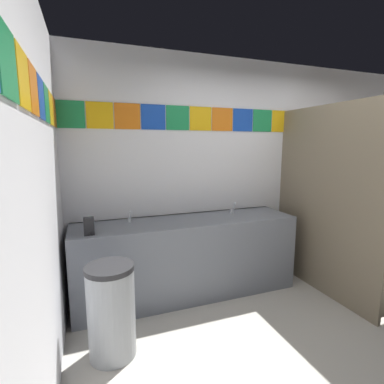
% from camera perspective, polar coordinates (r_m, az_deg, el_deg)
% --- Properties ---
extents(ground_plane, '(9.68, 9.68, 0.00)m').
position_cam_1_polar(ground_plane, '(2.98, 28.62, -25.24)').
color(ground_plane, '#B2ADA3').
extents(wall_back, '(4.40, 0.09, 2.64)m').
position_cam_1_polar(wall_back, '(3.75, 11.24, 4.35)').
color(wall_back, silver).
rests_on(wall_back, ground_plane).
extents(wall_side, '(0.09, 3.18, 2.64)m').
position_cam_1_polar(wall_side, '(1.61, -30.21, -3.17)').
color(wall_side, silver).
rests_on(wall_side, ground_plane).
extents(vanity_counter, '(2.39, 0.61, 0.84)m').
position_cam_1_polar(vanity_counter, '(3.25, -0.92, -12.59)').
color(vanity_counter, slate).
rests_on(vanity_counter, ground_plane).
extents(faucet_left, '(0.04, 0.10, 0.14)m').
position_cam_1_polar(faucet_left, '(3.05, -12.19, -5.04)').
color(faucet_left, silver).
rests_on(faucet_left, vanity_counter).
extents(faucet_right, '(0.04, 0.10, 0.14)m').
position_cam_1_polar(faucet_right, '(3.42, 8.06, -3.38)').
color(faucet_right, silver).
rests_on(faucet_right, vanity_counter).
extents(soap_dispenser, '(0.09, 0.09, 0.16)m').
position_cam_1_polar(soap_dispenser, '(2.75, -19.70, -6.39)').
color(soap_dispenser, black).
rests_on(soap_dispenser, vanity_counter).
extents(stall_divider, '(0.92, 1.49, 2.06)m').
position_cam_1_polar(stall_divider, '(3.42, 29.66, -2.19)').
color(stall_divider, '#726651').
rests_on(stall_divider, ground_plane).
extents(toilet, '(0.39, 0.49, 0.74)m').
position_cam_1_polar(toilet, '(4.24, 27.30, -10.08)').
color(toilet, white).
rests_on(toilet, ground_plane).
extents(trash_bin, '(0.37, 0.37, 0.74)m').
position_cam_1_polar(trash_bin, '(2.49, -15.65, -21.68)').
color(trash_bin, '#999EA3').
rests_on(trash_bin, ground_plane).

